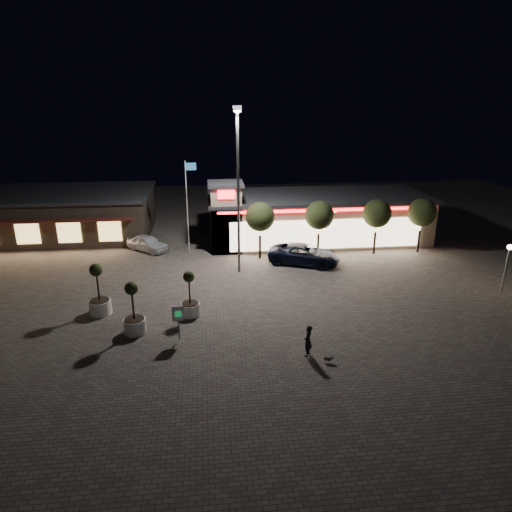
{
  "coord_description": "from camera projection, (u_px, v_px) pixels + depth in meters",
  "views": [
    {
      "loc": [
        -0.4,
        -25.26,
        12.98
      ],
      "look_at": [
        3.1,
        6.0,
        1.93
      ],
      "focal_mm": 32.0,
      "sensor_mm": 36.0,
      "label": 1
    }
  ],
  "objects": [
    {
      "name": "ground",
      "position": [
        217.0,
        320.0,
        28.03
      ],
      "size": [
        90.0,
        90.0,
        0.0
      ],
      "primitive_type": "plane",
      "color": "#635A50",
      "rests_on": "ground"
    },
    {
      "name": "valet_sign",
      "position": [
        178.0,
        316.0,
        25.3
      ],
      "size": [
        0.67,
        0.1,
        2.04
      ],
      "color": "gray",
      "rests_on": "ground"
    },
    {
      "name": "string_tree_a",
      "position": [
        260.0,
        217.0,
        37.58
      ],
      "size": [
        2.42,
        2.42,
        4.79
      ],
      "color": "#332319",
      "rests_on": "ground"
    },
    {
      "name": "flagpole",
      "position": [
        188.0,
        199.0,
        38.45
      ],
      "size": [
        0.95,
        0.1,
        8.0
      ],
      "color": "white",
      "rests_on": "ground"
    },
    {
      "name": "string_tree_c",
      "position": [
        377.0,
        214.0,
        38.63
      ],
      "size": [
        2.42,
        2.42,
        4.79
      ],
      "color": "#332319",
      "rests_on": "ground"
    },
    {
      "name": "lamp_post_east",
      "position": [
        508.0,
        259.0,
        31.19
      ],
      "size": [
        0.36,
        0.36,
        3.48
      ],
      "color": "gray",
      "rests_on": "ground"
    },
    {
      "name": "pedestrian",
      "position": [
        308.0,
        341.0,
        23.87
      ],
      "size": [
        0.66,
        0.75,
        1.74
      ],
      "primitive_type": "imported",
      "rotation": [
        0.0,
        0.0,
        -2.05
      ],
      "color": "black",
      "rests_on": "ground"
    },
    {
      "name": "dog",
      "position": [
        329.0,
        358.0,
        23.44
      ],
      "size": [
        0.48,
        0.25,
        0.26
      ],
      "color": "#59514C",
      "rests_on": "ground"
    },
    {
      "name": "retail_building",
      "position": [
        312.0,
        217.0,
        43.13
      ],
      "size": [
        20.4,
        8.4,
        6.1
      ],
      "color": "tan",
      "rests_on": "ground"
    },
    {
      "name": "restaurant_building",
      "position": [
        67.0,
        213.0,
        44.57
      ],
      "size": [
        16.4,
        11.0,
        4.3
      ],
      "color": "#382D23",
      "rests_on": "ground"
    },
    {
      "name": "floodlight_pole",
      "position": [
        238.0,
        182.0,
        33.42
      ],
      "size": [
        0.6,
        0.4,
        12.38
      ],
      "color": "gray",
      "rests_on": "ground"
    },
    {
      "name": "planter_mid",
      "position": [
        134.0,
        317.0,
        26.16
      ],
      "size": [
        1.29,
        1.29,
        3.17
      ],
      "color": "white",
      "rests_on": "ground"
    },
    {
      "name": "white_sedan",
      "position": [
        147.0,
        243.0,
        40.33
      ],
      "size": [
        4.22,
        3.89,
        1.4
      ],
      "primitive_type": "imported",
      "rotation": [
        0.0,
        0.0,
        0.88
      ],
      "color": "silver",
      "rests_on": "ground"
    },
    {
      "name": "string_tree_d",
      "position": [
        422.0,
        212.0,
        39.05
      ],
      "size": [
        2.42,
        2.42,
        4.79
      ],
      "color": "#332319",
      "rests_on": "ground"
    },
    {
      "name": "pickup_truck",
      "position": [
        304.0,
        254.0,
        37.13
      ],
      "size": [
        6.37,
        4.73,
        1.61
      ],
      "primitive_type": "imported",
      "rotation": [
        0.0,
        0.0,
        1.17
      ],
      "color": "black",
      "rests_on": "ground"
    },
    {
      "name": "planter_right",
      "position": [
        190.0,
        302.0,
        28.31
      ],
      "size": [
        1.2,
        1.2,
        2.94
      ],
      "color": "white",
      "rests_on": "ground"
    },
    {
      "name": "planter_left",
      "position": [
        100.0,
        299.0,
        28.45
      ],
      "size": [
        1.36,
        1.36,
        3.35
      ],
      "color": "white",
      "rests_on": "ground"
    },
    {
      "name": "string_tree_b",
      "position": [
        319.0,
        215.0,
        38.11
      ],
      "size": [
        2.42,
        2.42,
        4.79
      ],
      "color": "#332319",
      "rests_on": "ground"
    }
  ]
}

